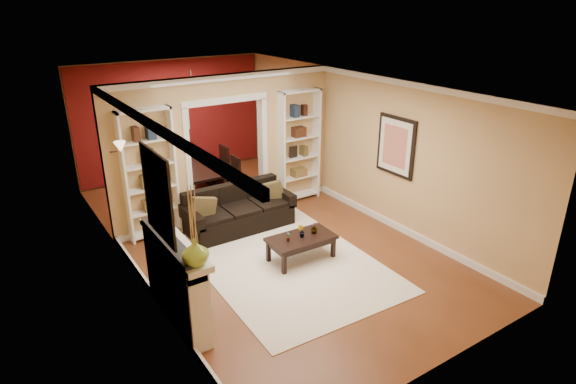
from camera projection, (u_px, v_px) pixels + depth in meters
floor at (260, 235)px, 8.64m from camera, size 8.00×8.00×0.00m
ceiling at (256, 83)px, 7.63m from camera, size 8.00×8.00×0.00m
wall_back at (172, 118)px, 11.23m from camera, size 8.00×0.00×8.00m
wall_front at (450, 266)px, 5.04m from camera, size 8.00×0.00×8.00m
wall_left at (124, 191)px, 6.99m from camera, size 0.00×8.00×8.00m
wall_right at (359, 143)px, 9.29m from camera, size 0.00×8.00×8.00m
partition_wall at (226, 147)px, 9.06m from camera, size 4.50×0.15×2.70m
red_back_panel at (173, 120)px, 11.22m from camera, size 4.44×0.04×2.64m
dining_window at (172, 110)px, 11.10m from camera, size 0.78×0.03×0.98m
area_rug at (286, 262)px, 7.74m from camera, size 2.68×3.67×0.01m
sofa at (239, 209)px, 8.76m from camera, size 2.00×0.86×0.78m
pillow_left at (203, 208)px, 8.31m from camera, size 0.44×0.16×0.43m
pillow_right at (273, 192)px, 9.04m from camera, size 0.41×0.27×0.40m
coffee_table at (301, 248)px, 7.77m from camera, size 1.09×0.61×0.41m
plant_left at (288, 236)px, 7.53m from camera, size 0.10×0.11×0.17m
plant_center at (301, 231)px, 7.66m from camera, size 0.14×0.14×0.20m
plant_right at (314, 228)px, 7.79m from camera, size 0.15×0.15×0.19m
bookshelf_left at (150, 175)px, 8.22m from camera, size 0.90×0.30×2.30m
bookshelf_right at (299, 146)px, 9.80m from camera, size 0.90×0.30×2.30m
fireplace at (178, 280)px, 6.20m from camera, size 0.32×1.70×1.16m
vase at (195, 252)px, 5.38m from camera, size 0.34×0.34×0.32m
mirror at (157, 195)px, 5.67m from camera, size 0.03×0.95×1.10m
wall_sconce at (116, 149)px, 7.28m from camera, size 0.18×0.18×0.22m
framed_art at (396, 146)px, 8.42m from camera, size 0.04×0.85×1.05m
dining_table at (199, 179)px, 10.47m from camera, size 1.68×0.94×0.59m
dining_chair_nw at (180, 183)px, 9.91m from camera, size 0.42×0.42×0.83m
dining_chair_ne at (227, 174)px, 10.48m from camera, size 0.51×0.51×0.78m
dining_chair_sw at (169, 175)px, 10.37m from camera, size 0.51×0.51×0.84m
dining_chair_se at (215, 165)px, 10.93m from camera, size 0.54×0.54×0.87m
chandelier at (192, 99)px, 9.97m from camera, size 0.50×0.50×0.30m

